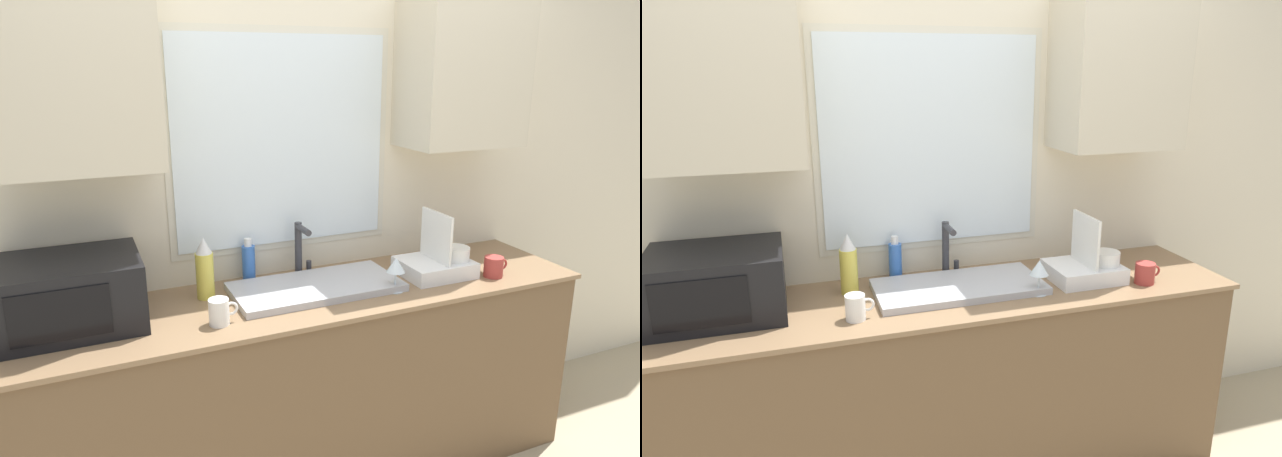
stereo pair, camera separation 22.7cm
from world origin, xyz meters
The scene contains 11 objects.
countertop centered at (0.00, 0.28, 0.44)m, with size 2.42×0.59×0.88m.
wall_back centered at (0.00, 0.56, 1.39)m, with size 6.00×0.38×2.60m.
sink_basin centered at (0.04, 0.29, 0.90)m, with size 0.70×0.33×0.03m.
faucet centered at (0.04, 0.48, 1.02)m, with size 0.08×0.14×0.24m.
microwave centered at (-0.89, 0.34, 1.01)m, with size 0.48×0.38×0.25m.
dish_rack centered at (0.61, 0.25, 0.94)m, with size 0.30×0.25×0.29m.
spray_bottle centered at (-0.40, 0.40, 1.00)m, with size 0.07×0.07×0.26m.
soap_bottle centered at (-0.18, 0.51, 0.97)m, with size 0.06×0.06×0.19m.
mug_near_sink centered at (-0.41, 0.14, 0.93)m, with size 0.11×0.07×0.10m.
wine_glass centered at (0.34, 0.15, 0.99)m, with size 0.08×0.08×0.15m.
mug_by_rack centered at (0.83, 0.13, 0.93)m, with size 0.12×0.08×0.09m.
Camera 2 is at (-0.63, -1.82, 1.79)m, focal length 32.00 mm.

